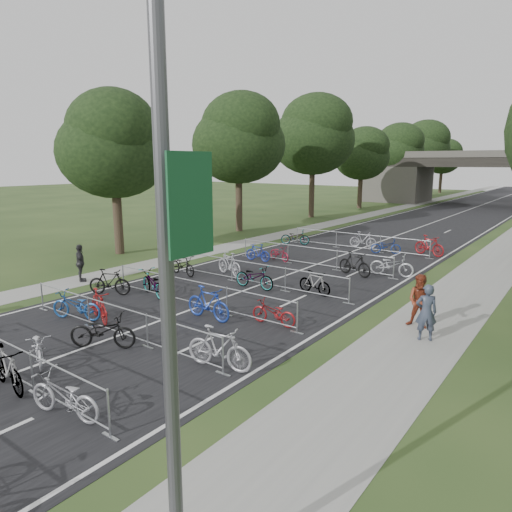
{
  "coord_description": "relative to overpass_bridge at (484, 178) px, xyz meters",
  "views": [
    {
      "loc": [
        12.14,
        -1.45,
        5.64
      ],
      "look_at": [
        -0.97,
        16.19,
        1.1
      ],
      "focal_mm": 32.0,
      "sensor_mm": 36.0,
      "label": 1
    }
  ],
  "objects": [
    {
      "name": "bike_23",
      "position": [
        4.3,
        -44.46,
        -2.97
      ],
      "size": [
        2.23,
        1.1,
        1.12
      ],
      "primitive_type": "imported",
      "rotation": [
        0.0,
        0.0,
        1.74
      ],
      "color": "silver",
      "rests_on": "ground"
    },
    {
      "name": "pedestrian_c",
      "position": [
        -7.24,
        -54.43,
        -2.63
      ],
      "size": [
        1.14,
        0.91,
        1.81
      ],
      "primitive_type": "imported",
      "rotation": [
        0.0,
        0.0,
        2.61
      ],
      "color": "#2A292C",
      "rests_on": "ground"
    },
    {
      "name": "bike_27",
      "position": [
        4.3,
        -38.12,
        -2.91
      ],
      "size": [
        2.14,
        1.24,
        1.24
      ],
      "primitive_type": "imported",
      "rotation": [
        0.0,
        0.0,
        1.23
      ],
      "color": "maroon",
      "rests_on": "ground"
    },
    {
      "name": "bike_18",
      "position": [
        0.17,
        -50.45,
        -3.0
      ],
      "size": [
        2.05,
        0.75,
        1.07
      ],
      "primitive_type": "imported",
      "rotation": [
        0.0,
        0.0,
        1.59
      ],
      "color": "#A8ABB0",
      "rests_on": "ground"
    },
    {
      "name": "bike_20",
      "position": [
        -3.2,
        -45.63,
        -3.03
      ],
      "size": [
        1.68,
        0.49,
        1.01
      ],
      "primitive_type": "imported",
      "rotation": [
        0.0,
        0.0,
        4.72
      ],
      "color": "navy",
      "rests_on": "ground"
    },
    {
      "name": "bike_9",
      "position": [
        -1.73,
        -57.24,
        -2.96
      ],
      "size": [
        1.99,
        1.16,
        1.15
      ],
      "primitive_type": "imported",
      "rotation": [
        0.0,
        0.0,
        1.22
      ],
      "color": "maroon",
      "rests_on": "ground"
    },
    {
      "name": "barrier_row_2",
      "position": [
        0.0,
        -57.8,
        -2.99
      ],
      "size": [
        9.7,
        0.08,
        1.1
      ],
      "color": "#A8ABB0",
      "rests_on": "ground"
    },
    {
      "name": "bike_7",
      "position": [
        3.15,
        -61.54,
        -3.01
      ],
      "size": [
        2.09,
        1.08,
        1.04
      ],
      "primitive_type": "imported",
      "rotation": [
        0.0,
        0.0,
        4.92
      ],
      "color": "#A5A5AD",
      "rests_on": "ground"
    },
    {
      "name": "bike_26",
      "position": [
        1.96,
        -39.13,
        -3.06
      ],
      "size": [
        1.91,
        1.39,
        0.96
      ],
      "primitive_type": "imported",
      "rotation": [
        0.0,
        0.0,
        2.04
      ],
      "color": "navy",
      "rests_on": "ground"
    },
    {
      "name": "tree_left_4",
      "position": [
        -11.39,
        -1.07,
        3.77
      ],
      "size": [
        7.56,
        7.56,
        11.53
      ],
      "color": "#33261C",
      "rests_on": "ground"
    },
    {
      "name": "tree_left_1",
      "position": [
        -11.39,
        -37.07,
        3.77
      ],
      "size": [
        7.56,
        7.56,
        11.53
      ],
      "color": "#33261C",
      "rests_on": "ground"
    },
    {
      "name": "sidewalk_left",
      "position": [
        -7.5,
        -15.0,
        -3.53
      ],
      "size": [
        2.0,
        140.0,
        0.01
      ],
      "primitive_type": "cube",
      "color": "gray",
      "rests_on": "ground"
    },
    {
      "name": "barrier_row_3",
      "position": [
        0.0,
        -54.0,
        -2.99
      ],
      "size": [
        9.7,
        0.08,
        1.1
      ],
      "color": "#A8ABB0",
      "rests_on": "ground"
    },
    {
      "name": "bike_21",
      "position": [
        -2.24,
        -44.81,
        -3.09
      ],
      "size": [
        1.79,
        1.11,
        0.89
      ],
      "primitive_type": "imported",
      "rotation": [
        0.0,
        0.0,
        1.24
      ],
      "color": "maroon",
      "rests_on": "ground"
    },
    {
      "name": "bike_25",
      "position": [
        -0.03,
        -38.07,
        -2.99
      ],
      "size": [
        1.86,
        0.81,
        1.08
      ],
      "primitive_type": "imported",
      "rotation": [
        0.0,
        0.0,
        1.74
      ],
      "color": "#A5A5AD",
      "rests_on": "ground"
    },
    {
      "name": "overpass_bridge",
      "position": [
        0.0,
        0.0,
        0.0
      ],
      "size": [
        31.0,
        8.0,
        7.05
      ],
      "color": "#4F4D46",
      "rests_on": "ground"
    },
    {
      "name": "lane_markings",
      "position": [
        0.0,
        -15.0,
        -3.53
      ],
      "size": [
        0.12,
        140.0,
        0.0
      ],
      "primitive_type": "cube",
      "color": "silver",
      "rests_on": "ground"
    },
    {
      "name": "tree_left_6",
      "position": [
        -11.39,
        22.93,
        2.96
      ],
      "size": [
        6.72,
        6.72,
        10.25
      ],
      "color": "#33261C",
      "rests_on": "ground"
    },
    {
      "name": "lamppost",
      "position": [
        8.33,
        -63.0,
        0.75
      ],
      "size": [
        0.61,
        0.65,
        8.21
      ],
      "color": "#4C4C51",
      "rests_on": "ground"
    },
    {
      "name": "road",
      "position": [
        0.0,
        -15.0,
        -3.53
      ],
      "size": [
        11.0,
        140.0,
        0.01
      ],
      "primitive_type": "cube",
      "color": "black",
      "rests_on": "ground"
    },
    {
      "name": "barrier_row_6",
      "position": [
        0.0,
        -39.0,
        -2.99
      ],
      "size": [
        9.7,
        0.08,
        1.1
      ],
      "color": "#A8ABB0",
      "rests_on": "ground"
    },
    {
      "name": "pedestrian_b",
      "position": [
        7.73,
        -51.01,
        -2.6
      ],
      "size": [
        0.96,
        0.77,
        1.88
      ],
      "primitive_type": "imported",
      "rotation": [
        0.0,
        0.0,
        0.07
      ],
      "color": "maroon",
      "rests_on": "ground"
    },
    {
      "name": "bike_5",
      "position": [
        -0.05,
        -60.4,
        -3.06
      ],
      "size": [
        1.9,
        1.31,
        0.95
      ],
      "primitive_type": "imported",
      "rotation": [
        0.0,
        0.0,
        1.15
      ],
      "color": "#BABBC3",
      "rests_on": "ground"
    },
    {
      "name": "pedestrian_a",
      "position": [
        8.23,
        -52.07,
        -2.61
      ],
      "size": [
        0.81,
        0.71,
        1.86
      ],
      "primitive_type": "imported",
      "rotation": [
        0.0,
        0.0,
        3.64
      ],
      "color": "#31394A",
      "rests_on": "ground"
    },
    {
      "name": "bike_17",
      "position": [
        -2.34,
        -49.23,
        -2.94
      ],
      "size": [
        2.06,
        1.11,
        1.19
      ],
      "primitive_type": "imported",
      "rotation": [
        0.0,
        0.0,
        4.42
      ],
      "color": "#B3B3BB",
      "rests_on": "ground"
    },
    {
      "name": "tree_left_3",
      "position": [
        -11.39,
        -13.07,
        2.96
      ],
      "size": [
        6.72,
        6.72,
        10.25
      ],
      "color": "#33261C",
      "rests_on": "ground"
    },
    {
      "name": "tree_left_5",
      "position": [
        -11.39,
        10.93,
        4.58
      ],
      "size": [
        8.4,
        8.4,
        12.81
      ],
      "color": "#33261C",
      "rests_on": "ground"
    },
    {
      "name": "bike_13",
      "position": [
        -2.63,
        -54.0,
        -2.98
      ],
      "size": [
        2.23,
        1.36,
        1.11
      ],
      "primitive_type": "imported",
      "rotation": [
        0.0,
        0.0,
        4.39
      ],
      "color": "#A8ABB0",
      "rests_on": "ground"
    },
    {
      "name": "bike_22",
      "position": [
        2.78,
        -45.53,
        -2.93
      ],
      "size": [
        2.09,
        1.08,
        1.21
      ],
      "primitive_type": "imported",
      "rotation": [
        0.0,
        0.0,
        1.3
      ],
      "color": "black",
      "rests_on": "ground"
    },
    {
      "name": "tree_left_2",
      "position": [
        -11.39,
        -25.07,
        4.58
      ],
      "size": [
        8.4,
        8.4,
        12.81
      ],
      "color": "#33261C",
      "rests_on": "ground"
    },
    {
      "name": "bike_8",
      "position": [
        -2.55,
        -57.66,
        -3.01
      ],
      "size": [
        2.12,
        1.36,
        1.05
      ],
      "primitive_type": "imported",
      "rotation": [
        0.0,
        0.0,
        5.07
      ],
      "color": "#1C4F9C",
      "rests_on": "ground"
    },
    {
      "name": "bike_19",
      "position": [
        2.81,
        -49.64,
        -3.03
      ],
      "size": [
        1.75,
        0.74,
        1.02
      ],
      "primitive_type": "imported",
      "rotation": [
        0.0,
        0.0,
        1.41
      ],
      "color": "#A8ABB0",
      "rests_on": "ground"
    },
    {
      "name": "tree_left_0",
      "position": [
        -11.39,
        -49.07,
        2.96
      ],
      "size": [
        6.72,
        6.72,
        10.25
      ],
      "color": "#33261C",
      "rests_on": "ground"
    },
    {
      "name": "bike_24",
      "position": [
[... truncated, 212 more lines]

